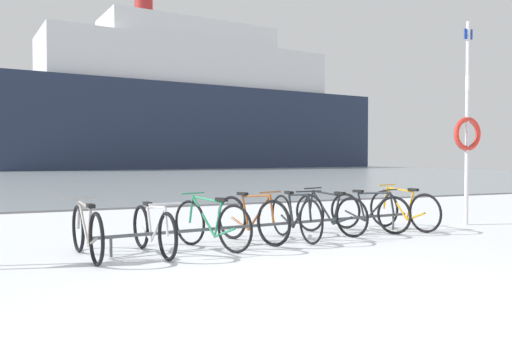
# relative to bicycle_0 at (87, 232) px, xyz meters

# --- Properties ---
(ground) EXTENTS (80.00, 132.00, 0.08)m
(ground) POSITION_rel_bicycle_0_xyz_m (1.72, 50.51, -0.40)
(ground) COLOR silver
(bike_rack) EXTENTS (5.83, 0.76, 0.31)m
(bike_rack) POSITION_rel_bicycle_0_xyz_m (2.93, 0.28, -0.09)
(bike_rack) COLOR #4C5156
(bike_rack) RESTS_ON ground
(bicycle_0) EXTENTS (0.46, 1.75, 0.80)m
(bicycle_0) POSITION_rel_bicycle_0_xyz_m (0.00, 0.00, 0.00)
(bicycle_0) COLOR black
(bicycle_0) RESTS_ON ground
(bicycle_1) EXTENTS (0.46, 1.72, 0.76)m
(bicycle_1) POSITION_rel_bicycle_0_xyz_m (0.89, -0.05, -0.02)
(bicycle_1) COLOR black
(bicycle_1) RESTS_ON ground
(bicycle_2) EXTENTS (0.75, 1.56, 0.82)m
(bicycle_2) POSITION_rel_bicycle_0_xyz_m (1.77, 0.03, 0.01)
(bicycle_2) COLOR black
(bicycle_2) RESTS_ON ground
(bicycle_3) EXTENTS (0.68, 1.62, 0.84)m
(bicycle_3) POSITION_rel_bicycle_0_xyz_m (2.54, 0.30, 0.02)
(bicycle_3) COLOR black
(bicycle_3) RESTS_ON ground
(bicycle_4) EXTENTS (0.46, 1.70, 0.84)m
(bicycle_4) POSITION_rel_bicycle_0_xyz_m (3.32, 0.28, 0.02)
(bicycle_4) COLOR black
(bicycle_4) RESTS_ON ground
(bicycle_5) EXTENTS (0.64, 1.58, 0.81)m
(bicycle_5) POSITION_rel_bicycle_0_xyz_m (4.16, 0.58, 0.00)
(bicycle_5) COLOR black
(bicycle_5) RESTS_ON ground
(bicycle_6) EXTENTS (0.72, 1.62, 0.80)m
(bicycle_6) POSITION_rel_bicycle_0_xyz_m (5.00, 0.60, -0.00)
(bicycle_6) COLOR black
(bicycle_6) RESTS_ON ground
(bicycle_7) EXTENTS (0.49, 1.67, 0.84)m
(bicycle_7) POSITION_rel_bicycle_0_xyz_m (5.74, 0.54, 0.01)
(bicycle_7) COLOR black
(bicycle_7) RESTS_ON ground
(rescue_post) EXTENTS (0.68, 0.10, 4.07)m
(rescue_post) POSITION_rel_bicycle_0_xyz_m (7.34, 0.57, 1.59)
(rescue_post) COLOR silver
(rescue_post) RESTS_ON ground
(ferry_ship) EXTENTS (45.76, 17.15, 21.30)m
(ferry_ship) POSITION_rel_bicycle_0_xyz_m (17.11, 53.01, 6.79)
(ferry_ship) COLOR #232D47
(ferry_ship) RESTS_ON ground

